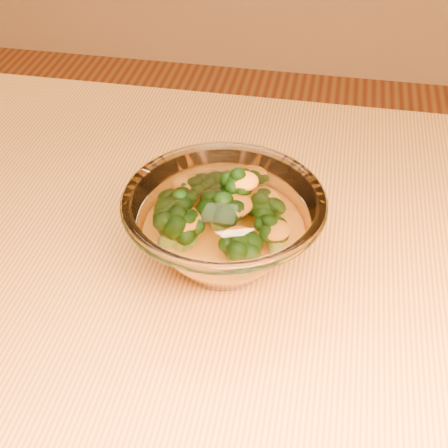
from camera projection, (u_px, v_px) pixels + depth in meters
name	position (u px, v px, depth m)	size (l,w,h in m)	color
table	(238.00, 372.00, 0.64)	(1.20, 0.80, 0.75)	#DB8D41
glass_bowl	(224.00, 227.00, 0.60)	(0.19, 0.19, 0.09)	white
cheese_sauce	(224.00, 241.00, 0.61)	(0.11, 0.11, 0.03)	orange
broccoli_heap	(220.00, 216.00, 0.60)	(0.12, 0.13, 0.07)	black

